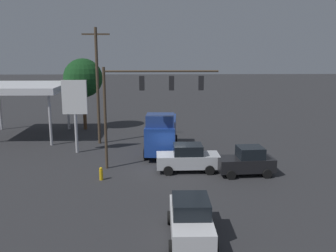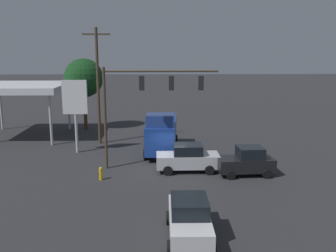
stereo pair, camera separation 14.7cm
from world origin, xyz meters
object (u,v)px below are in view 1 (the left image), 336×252
Objects in this scene: sedan_far at (188,158)px; utility_pole at (98,84)px; hatchback_crossing at (247,161)px; sedan_waiting at (191,219)px; street_tree at (83,78)px; price_sign at (75,101)px; fire_hydrant at (101,174)px; delivery_truck at (162,133)px; traffic_signal_assembly at (147,93)px.

utility_pole is at bearing -48.23° from sedan_far.
sedan_waiting is (4.60, 8.67, 0.00)m from hatchback_crossing.
street_tree is (2.47, -6.16, 0.01)m from utility_pole.
price_sign is 6.85× the size of fire_hydrant.
sedan_far is 1.13× the size of hatchback_crossing.
street_tree is at bearing -135.79° from delivery_truck.
sedan_far is at bearing 165.30° from traffic_signal_assembly.
sedan_far is 9.60m from sedan_waiting.
price_sign is at bearing -29.05° from hatchback_crossing.
utility_pole is 1.71× the size of price_sign.
sedan_waiting is at bearing 57.82° from hatchback_crossing.
traffic_signal_assembly is 0.78× the size of utility_pole.
sedan_far is 17.92m from street_tree.
price_sign is 9.33m from street_tree.
delivery_truck is 12.98m from street_tree.
fire_hydrant is at bearing 15.37° from sedan_far.
price_sign is at bearing -150.22° from sedan_waiting.
sedan_far and sedan_waiting have the same top height.
utility_pole is 6.63m from street_tree.
sedan_far is at bearing 124.87° from street_tree.
utility_pole is at bearing -116.51° from delivery_truck.
hatchback_crossing is 21.03m from street_tree.
delivery_truck reaches higher than hatchback_crossing.
street_tree reaches higher than sedan_far.
utility_pole is at bearing -114.97° from price_sign.
traffic_signal_assembly is 11.49m from sedan_waiting.
traffic_signal_assembly is at bearing 117.57° from street_tree.
utility_pole is at bearing -80.84° from fire_hydrant.
street_tree is (1.05, -9.20, 1.14)m from price_sign.
delivery_truck is (1.81, -4.82, 0.74)m from sedan_far.
hatchback_crossing is at bearing 141.81° from utility_pole.
sedan_waiting is 9.46m from fire_hydrant.
traffic_signal_assembly is at bearing -15.63° from sedan_far.
sedan_far is 1.00× the size of sedan_waiting.
sedan_far is 5.03× the size of fire_hydrant.
utility_pole is 3.54m from price_sign.
delivery_truck is at bearing 150.04° from utility_pole.
fire_hydrant is (9.84, 0.81, -0.51)m from hatchback_crossing.
utility_pole reaches higher than fire_hydrant.
sedan_far is 0.64× the size of delivery_truck.
delivery_truck is at bearing -174.96° from sedan_waiting.
traffic_signal_assembly is 1.81× the size of sedan_far.
street_tree is at bearing -62.43° from traffic_signal_assembly.
street_tree is (9.91, -14.23, 4.51)m from sedan_far.
traffic_signal_assembly is 1.82× the size of sedan_waiting.
price_sign is 14.54m from hatchback_crossing.
traffic_signal_assembly is 9.13× the size of fire_hydrant.
price_sign is at bearing 65.03° from utility_pole.
utility_pole is 1.49× the size of delivery_truck.
street_tree reaches higher than traffic_signal_assembly.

